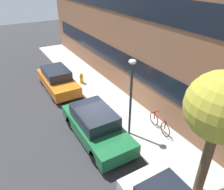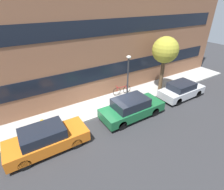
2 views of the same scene
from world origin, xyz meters
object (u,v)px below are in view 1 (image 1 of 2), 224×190
(lamp_post, at_px, (131,89))
(bicycle, at_px, (159,123))
(parked_car_orange, at_px, (57,80))
(fire_hydrant, at_px, (82,78))
(street_tree, at_px, (221,109))
(parked_car_green, at_px, (96,125))

(lamp_post, bearing_deg, bicycle, 69.81)
(parked_car_orange, xyz_separation_m, lamp_post, (6.26, 1.43, 1.78))
(fire_hydrant, relative_size, street_tree, 0.16)
(parked_car_green, xyz_separation_m, fire_hydrant, (-5.47, 1.62, -0.22))
(parked_car_orange, relative_size, bicycle, 2.58)
(parked_car_orange, distance_m, lamp_post, 6.67)
(parked_car_green, xyz_separation_m, street_tree, (4.47, 1.75, 2.84))
(parked_car_orange, height_order, street_tree, street_tree)
(parked_car_orange, distance_m, fire_hydrant, 1.64)
(parked_car_orange, relative_size, street_tree, 0.92)
(parked_car_green, distance_m, lamp_post, 2.36)
(fire_hydrant, bearing_deg, parked_car_orange, -95.12)
(parked_car_green, xyz_separation_m, lamp_post, (0.65, 1.43, 1.77))
(bicycle, distance_m, lamp_post, 2.47)
(parked_car_green, distance_m, bicycle, 3.06)
(parked_car_green, bearing_deg, parked_car_orange, -180.00)
(fire_hydrant, height_order, lamp_post, lamp_post)
(parked_car_green, bearing_deg, lamp_post, 65.59)
(parked_car_orange, height_order, lamp_post, lamp_post)
(parked_car_green, height_order, lamp_post, lamp_post)
(street_tree, xyz_separation_m, lamp_post, (-3.82, -0.32, -1.07))
(parked_car_green, bearing_deg, bicycle, 67.64)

